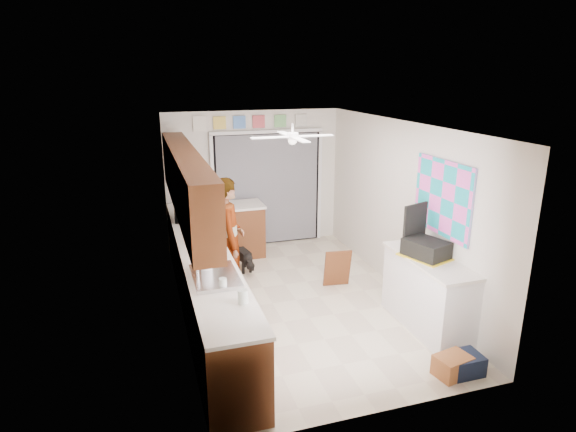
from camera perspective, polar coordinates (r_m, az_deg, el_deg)
floor at (r=7.03m, az=0.99°, el=-9.92°), size 5.00×5.00×0.00m
ceiling at (r=6.32m, az=1.10°, el=10.79°), size 5.00×5.00×0.00m
wall_back at (r=8.90m, az=-4.04°, el=4.35°), size 3.20×0.00×3.20m
wall_front at (r=4.42m, az=11.41°, el=-9.15°), size 3.20×0.00×3.20m
wall_left at (r=6.27m, az=-12.98°, el=-1.39°), size 0.00×5.00×5.00m
wall_right at (r=7.21m, az=13.20°, el=0.98°), size 0.00×5.00×5.00m
left_base_cabinets at (r=6.58m, az=-9.90°, el=-7.79°), size 0.60×4.80×0.90m
left_countertop at (r=6.41m, az=-10.02°, el=-3.95°), size 0.62×4.80×0.04m
upper_cabinets at (r=6.33m, az=-12.02°, el=4.02°), size 0.32×4.00×0.80m
sink_basin at (r=5.47m, az=-8.63°, el=-7.17°), size 0.50×0.76×0.06m
faucet at (r=5.41m, az=-10.67°, el=-6.45°), size 0.03×0.03×0.22m
peninsula_base at (r=8.54m, az=-6.42°, el=-1.83°), size 1.00×0.60×0.90m
peninsula_top at (r=8.40m, az=-6.52°, el=1.21°), size 1.04×0.64×0.04m
back_opening_recess at (r=8.97m, az=-2.42°, el=3.17°), size 2.00×0.06×2.10m
curtain_panel at (r=8.94m, az=-2.35°, el=3.11°), size 1.90×0.03×2.05m
door_trim_left at (r=8.75m, az=-8.84°, el=2.62°), size 0.06×0.04×2.10m
door_trim_right at (r=9.25m, az=3.76°, el=3.57°), size 0.06×0.04×2.10m
door_trim_head at (r=8.75m, az=-2.45°, el=9.95°), size 2.10×0.04×0.06m
header_frame_0 at (r=8.59m, az=-8.11°, el=10.87°), size 0.22×0.02×0.22m
header_frame_1 at (r=8.65m, az=-5.78°, el=10.99°), size 0.22×0.02×0.22m
header_frame_2 at (r=8.73m, az=-3.49°, el=11.10°), size 0.22×0.02×0.22m
header_frame_3 at (r=8.83m, az=-0.92°, el=11.19°), size 0.22×0.02×0.22m
header_frame_4 at (r=8.95m, az=1.58°, el=11.26°), size 0.22×0.02×0.22m
route66_sign at (r=8.54m, az=-10.46°, el=10.73°), size 0.22×0.02×0.26m
right_counter_base at (r=6.41m, az=16.18°, el=-8.93°), size 0.50×1.40×0.90m
right_counter_top at (r=6.22m, az=16.45°, el=-5.03°), size 0.54×1.44×0.04m
abstract_painting at (r=6.29m, az=17.83°, el=2.08°), size 0.03×1.15×0.95m
ceiling_fan at (r=6.53m, az=0.53°, el=9.39°), size 1.14×1.14×0.24m
microwave at (r=7.60m, az=-11.38°, el=0.61°), size 0.54×0.63×0.29m
jar_a at (r=4.86m, az=-5.37°, el=-9.49°), size 0.14×0.14×0.14m
jar_b at (r=5.19m, az=-7.71°, el=-7.96°), size 0.10×0.10×0.12m
paper_towel_roll at (r=5.59m, az=-9.66°, el=-5.28°), size 0.15×0.15×0.28m
suitcase at (r=6.22m, az=16.05°, el=-3.74°), size 0.53×0.60×0.22m
suitcase_rim at (r=6.26m, az=15.97°, el=-4.68°), size 0.61×0.69×0.02m
suitcase_lid at (r=6.37m, az=14.82°, el=-0.77°), size 0.41×0.17×0.50m
cardboard_box at (r=5.71m, az=18.91°, el=-16.45°), size 0.42×0.34×0.23m
navy_crate at (r=5.79m, az=20.14°, el=-16.12°), size 0.37×0.31×0.22m
cabinet_door_panel at (r=7.35m, az=5.87°, el=-6.18°), size 0.42×0.20×0.60m
man at (r=6.71m, az=-7.02°, el=-2.99°), size 0.49×0.69×1.81m
dog at (r=7.97m, az=-5.27°, el=-5.11°), size 0.30×0.54×0.40m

